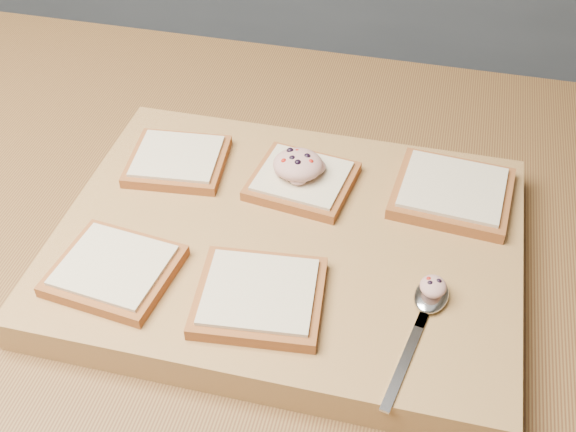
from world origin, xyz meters
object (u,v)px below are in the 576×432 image
at_px(spoon, 428,304).
at_px(cutting_board, 288,246).
at_px(tuna_salad_dollop, 298,164).
at_px(bread_far_center, 302,180).

bearing_deg(spoon, cutting_board, 156.28).
relative_size(cutting_board, spoon, 2.97).
bearing_deg(tuna_salad_dollop, bread_far_center, -9.81).
xyz_separation_m(tuna_salad_dollop, spoon, (0.16, -0.15, -0.02)).
height_order(bread_far_center, spoon, bread_far_center).
relative_size(cutting_board, tuna_salad_dollop, 8.60).
bearing_deg(cutting_board, spoon, -23.72).
relative_size(bread_far_center, tuna_salad_dollop, 2.17).
distance_m(cutting_board, tuna_salad_dollop, 0.09).
xyz_separation_m(bread_far_center, spoon, (0.16, -0.15, -0.00)).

